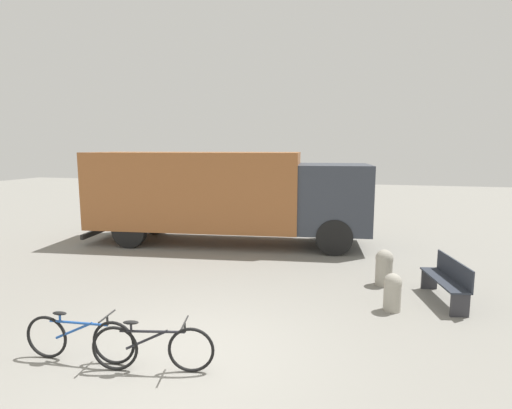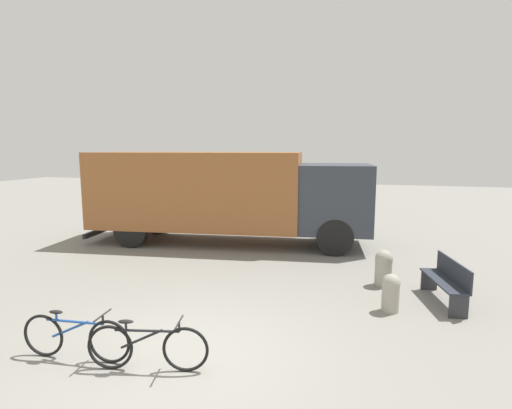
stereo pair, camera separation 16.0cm
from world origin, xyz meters
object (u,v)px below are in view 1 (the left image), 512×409
Objects in this scene: bicycle_middle at (153,348)px; bollard_near_bench at (393,291)px; delivery_truck at (223,192)px; bicycle_near at (79,338)px; park_bench at (448,279)px; bollard_far_bench at (384,266)px.

bollard_near_bench is at bearing 29.79° from bicycle_middle.
delivery_truck reaches higher than bicycle_near.
bicycle_near is (0.29, -7.50, -1.33)m from delivery_truck.
park_bench is 0.95× the size of bicycle_near.
park_bench reaches higher than bicycle_middle.
bollard_far_bench is (-0.06, 1.48, 0.04)m from bollard_near_bench.
bicycle_middle is 4.57m from bollard_near_bench.
bollard_far_bench is (4.54, 4.51, 0.09)m from bicycle_near.
bicycle_middle is 2.07× the size of bollard_far_bench.
delivery_truck is at bearing 89.48° from bicycle_middle.
bollard_near_bench is at bearing 28.94° from bicycle_near.
bicycle_middle is (-4.55, -3.75, -0.13)m from park_bench.
park_bench is at bearing 33.21° from bollard_near_bench.
park_bench is 1.40m from bollard_far_bench.
park_bench is 2.23× the size of bollard_near_bench.
bicycle_near and bicycle_middle have the same top height.
bollard_far_bench reaches higher than bicycle_middle.
delivery_truck reaches higher than bollard_far_bench.
bicycle_middle is (1.46, -7.49, -1.33)m from delivery_truck.
park_bench is (6.01, -3.74, -1.19)m from delivery_truck.
delivery_truck is at bearing 148.28° from bollard_far_bench.
delivery_truck is 11.15× the size of bollard_far_bench.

